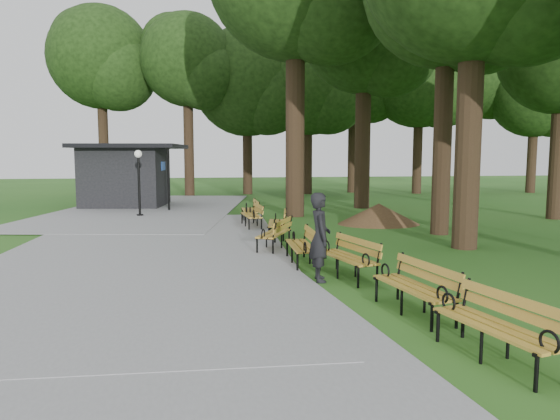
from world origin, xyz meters
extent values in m
plane|color=#245718|center=(0.00, 0.00, 0.00)|extent=(100.00, 100.00, 0.00)
cube|color=gray|center=(-4.00, 3.00, 0.03)|extent=(12.00, 38.00, 0.06)
imported|color=black|center=(0.10, -0.88, 0.93)|extent=(0.49, 0.70, 1.85)
cylinder|color=black|center=(-4.97, 11.20, 1.29)|extent=(0.10, 0.10, 2.59)
sphere|color=white|center=(-4.97, 11.20, 2.68)|extent=(0.32, 0.32, 0.32)
cone|color=#47301C|center=(4.36, 7.36, 0.40)|extent=(2.63, 2.63, 0.79)
cylinder|color=black|center=(5.00, 2.13, 3.78)|extent=(0.70, 0.70, 7.56)
cylinder|color=black|center=(5.50, 4.66, 3.71)|extent=(0.60, 0.60, 7.42)
cylinder|color=black|center=(1.64, 10.30, 4.69)|extent=(0.80, 0.80, 9.39)
cylinder|color=black|center=(5.59, 13.25, 3.99)|extent=(0.76, 0.76, 7.97)
sphere|color=black|center=(5.59, 13.25, 8.72)|extent=(6.23, 6.23, 6.23)
cylinder|color=black|center=(12.06, 7.77, 3.11)|extent=(0.56, 0.56, 6.21)
camera|label=1|loc=(-2.30, -10.94, 2.60)|focal=32.30mm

